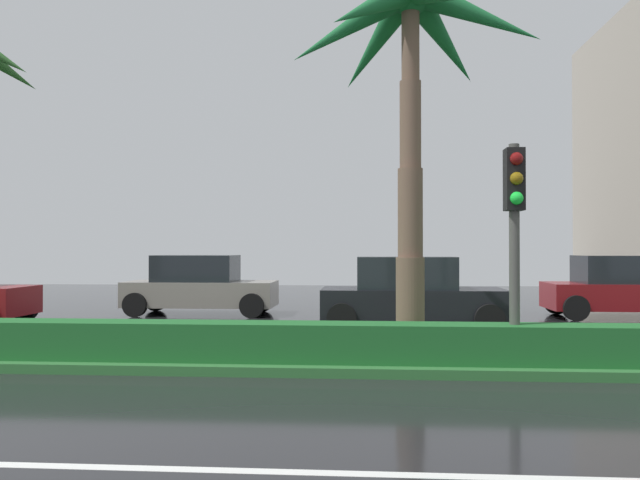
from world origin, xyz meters
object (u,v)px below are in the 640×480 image
palm_tree_centre_left (410,49)px  traffic_signal_median_right (515,212)px  car_in_traffic_second (200,286)px  car_in_traffic_third (410,294)px  car_in_traffic_fourth (625,288)px

palm_tree_centre_left → traffic_signal_median_right: palm_tree_centre_left is taller
palm_tree_centre_left → car_in_traffic_second: bearing=130.3°
palm_tree_centre_left → traffic_signal_median_right: size_ratio=2.07×
traffic_signal_median_right → car_in_traffic_second: (-7.15, 8.43, -1.65)m
car_in_traffic_third → car_in_traffic_second: bearing=153.2°
palm_tree_centre_left → car_in_traffic_third: (0.23, 3.71, -4.75)m
palm_tree_centre_left → car_in_traffic_third: size_ratio=1.62×
car_in_traffic_third → car_in_traffic_fourth: 6.72m
car_in_traffic_third → car_in_traffic_fourth: size_ratio=1.00×
car_in_traffic_second → car_in_traffic_third: bearing=-26.8°
car_in_traffic_third → car_in_traffic_fourth: same height
traffic_signal_median_right → car_in_traffic_second: size_ratio=0.79×
car_in_traffic_third → car_in_traffic_fourth: bearing=25.4°
car_in_traffic_second → car_in_traffic_third: same height
traffic_signal_median_right → car_in_traffic_fourth: size_ratio=0.79×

